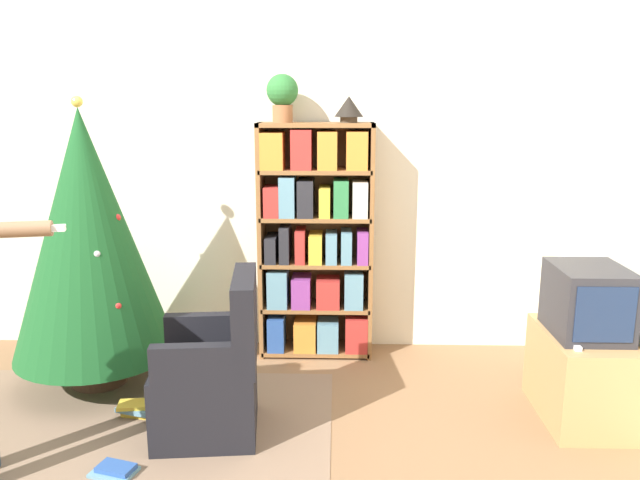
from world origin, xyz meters
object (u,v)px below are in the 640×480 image
bookshelf (316,241)px  table_lamp (349,108)px  television (588,301)px  christmas_tree (88,236)px  armchair (213,378)px  potted_plant (282,94)px

bookshelf → table_lamp: table_lamp is taller
bookshelf → table_lamp: size_ratio=8.49×
television → christmas_tree: bearing=172.9°
christmas_tree → armchair: 1.28m
christmas_tree → table_lamp: bearing=18.6°
armchair → table_lamp: table_lamp is taller
table_lamp → bookshelf: bearing=-177.1°
bookshelf → armchair: bearing=-115.2°
television → christmas_tree: size_ratio=0.26×
bookshelf → television: bookshelf is taller
bookshelf → table_lamp: bearing=2.9°
bookshelf → armchair: 1.38m
armchair → table_lamp: size_ratio=4.60×
television → potted_plant: (-1.82, 0.94, 1.16)m
television → potted_plant: bearing=152.8°
armchair → christmas_tree: bearing=-129.9°
bookshelf → christmas_tree: bearing=-159.1°
television → armchair: 2.18m
armchair → television: bearing=89.9°
bookshelf → potted_plant: potted_plant is taller
potted_plant → table_lamp: size_ratio=1.64×
bookshelf → table_lamp: 0.97m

